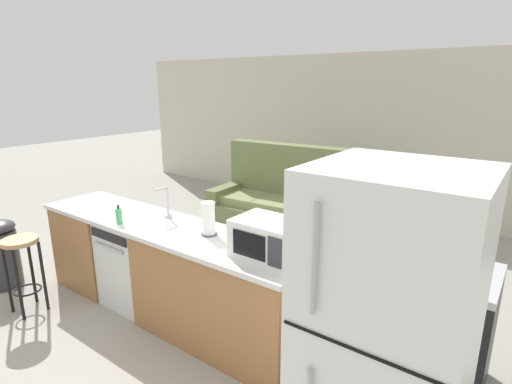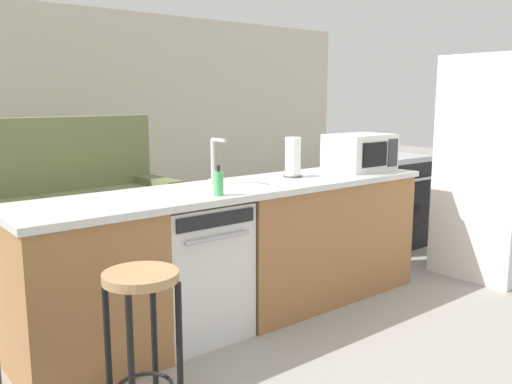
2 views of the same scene
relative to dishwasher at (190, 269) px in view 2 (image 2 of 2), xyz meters
The scene contains 13 objects.
ground_plane 0.49m from the dishwasher, ahead, with size 24.00×24.00×0.00m, color gray.
wall_back 4.33m from the dishwasher, 82.54° to the left, with size 10.00×0.06×2.60m.
kitchen_counter 0.49m from the dishwasher, ahead, with size 2.94×0.66×0.90m.
dishwasher is the anchor object (origin of this frame).
stove_range 2.66m from the dishwasher, 11.91° to the left, with size 0.76×0.68×0.90m.
refrigerator 2.70m from the dishwasher, 11.93° to the right, with size 0.72×0.73×1.79m.
microwave 1.68m from the dishwasher, ahead, with size 0.50×0.37×0.28m.
sink_faucet 0.69m from the dishwasher, 27.12° to the left, with size 0.07×0.18×0.30m.
paper_towel_roll 1.10m from the dishwasher, ahead, with size 0.14×0.14×0.28m.
soap_bottle 0.60m from the dishwasher, 70.86° to the right, with size 0.06×0.06×0.18m.
kettle 2.59m from the dishwasher, 15.58° to the left, with size 0.21×0.17×0.19m.
bar_stool 1.04m from the dishwasher, 133.19° to the right, with size 0.32×0.32×0.74m.
couch 2.46m from the dishwasher, 86.82° to the left, with size 2.05×1.02×1.27m.
Camera 2 is at (-1.94, -2.74, 1.46)m, focal length 38.00 mm.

